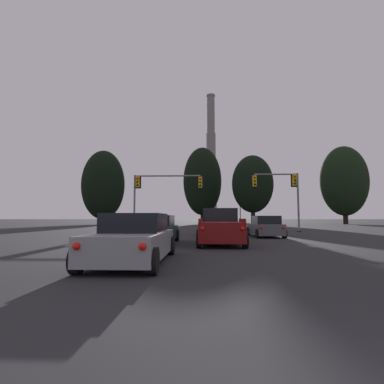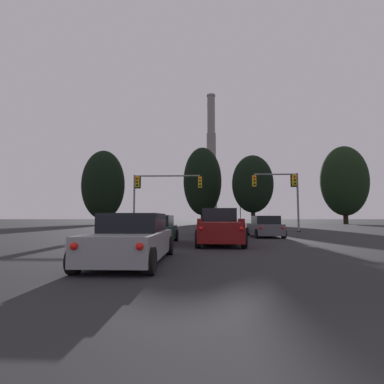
# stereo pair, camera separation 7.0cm
# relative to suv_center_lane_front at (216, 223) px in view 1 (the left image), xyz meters

# --- Properties ---
(suv_center_lane_front) EXTENTS (2.12, 4.91, 1.86)m
(suv_center_lane_front) POSITION_rel_suv_center_lane_front_xyz_m (0.00, 0.00, 0.00)
(suv_center_lane_front) COLOR gray
(suv_center_lane_front) RESTS_ON ground_plane
(hatchback_right_lane_front) EXTENTS (2.01, 4.15, 1.44)m
(hatchback_right_lane_front) POSITION_rel_suv_center_lane_front_xyz_m (3.24, -2.04, -0.23)
(hatchback_right_lane_front) COLOR #4C4F54
(hatchback_right_lane_front) RESTS_ON ground_plane
(sedan_left_lane_second) EXTENTS (2.09, 4.74, 1.43)m
(sedan_left_lane_second) POSITION_rel_suv_center_lane_front_xyz_m (-3.44, -7.58, -0.23)
(sedan_left_lane_second) COLOR #0F3823
(sedan_left_lane_second) RESTS_ON ground_plane
(sedan_left_lane_third) EXTENTS (2.02, 4.72, 1.43)m
(sedan_left_lane_third) POSITION_rel_suv_center_lane_front_xyz_m (-3.11, -13.94, -0.23)
(sedan_left_lane_third) COLOR gray
(sedan_left_lane_third) RESTS_ON ground_plane
(pickup_truck_center_lane_second) EXTENTS (2.40, 5.58, 1.82)m
(pickup_truck_center_lane_second) POSITION_rel_suv_center_lane_front_xyz_m (-0.14, -7.34, -0.09)
(pickup_truck_center_lane_second) COLOR maroon
(pickup_truck_center_lane_second) RESTS_ON ground_plane
(traffic_light_overhead_left) EXTENTS (6.80, 0.50, 5.42)m
(traffic_light_overhead_left) POSITION_rel_suv_center_lane_front_xyz_m (-5.22, 5.64, 3.30)
(traffic_light_overhead_left) COLOR slate
(traffic_light_overhead_left) RESTS_ON ground_plane
(traffic_light_overhead_right) EXTENTS (4.51, 0.50, 5.49)m
(traffic_light_overhead_right) POSITION_rel_suv_center_lane_front_xyz_m (6.48, 5.37, 3.27)
(traffic_light_overhead_right) COLOR slate
(traffic_light_overhead_right) RESTS_ON ground_plane
(traffic_light_far_right) EXTENTS (0.78, 0.50, 6.27)m
(traffic_light_far_right) POSITION_rel_suv_center_lane_front_xyz_m (6.92, 40.01, 3.20)
(traffic_light_far_right) COLOR slate
(traffic_light_far_right) RESTS_ON ground_plane
(smokestack) EXTENTS (7.18, 7.18, 53.94)m
(smokestack) POSITION_rel_suv_center_lane_front_xyz_m (3.17, 101.67, 20.24)
(smokestack) COLOR slate
(smokestack) RESTS_ON ground_plane
(treeline_center_right) EXTENTS (7.93, 7.13, 13.42)m
(treeline_center_right) POSITION_rel_suv_center_lane_front_xyz_m (8.82, 34.95, 6.93)
(treeline_center_right) COLOR black
(treeline_center_right) RESTS_ON ground_plane
(treeline_right_mid) EXTENTS (9.52, 8.57, 16.27)m
(treeline_right_mid) POSITION_rel_suv_center_lane_front_xyz_m (28.65, 39.96, 8.08)
(treeline_right_mid) COLOR black
(treeline_right_mid) RESTS_ON ground_plane
(treeline_center_left) EXTENTS (8.36, 7.53, 16.85)m
(treeline_center_left) POSITION_rel_suv_center_lane_front_xyz_m (-0.83, 42.59, 8.45)
(treeline_center_left) COLOR black
(treeline_center_left) RESTS_ON ground_plane
(treeline_far_right) EXTENTS (8.50, 7.65, 14.79)m
(treeline_far_right) POSITION_rel_suv_center_lane_front_xyz_m (-20.66, 36.00, 6.99)
(treeline_far_right) COLOR black
(treeline_far_right) RESTS_ON ground_plane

